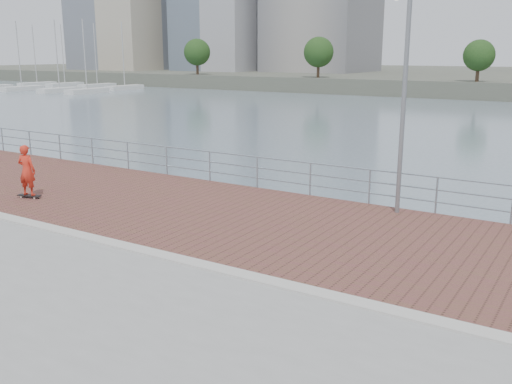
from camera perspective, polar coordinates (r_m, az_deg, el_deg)
The scene contains 8 objects.
water at distance 13.57m, azimuth -4.66°, elevation -15.43°, with size 400.00×400.00×0.00m, color slate.
brick_lane at distance 15.57m, azimuth 3.14°, elevation -3.42°, with size 40.00×6.80×0.02m, color brown.
curb at distance 12.70m, azimuth -4.84°, elevation -7.41°, with size 40.00×0.40×0.06m, color #B7B5AD.
guardrail at distance 18.35m, azimuth 8.33°, elevation 1.32°, with size 39.06×0.06×1.13m.
street_lamp at distance 16.25m, azimuth 14.33°, elevation 13.88°, with size 0.49×1.42×6.69m.
skateboard at distance 19.87m, azimuth -21.73°, elevation -0.34°, with size 0.83×0.40×0.09m.
skateboarder at distance 19.70m, azimuth -21.95°, elevation 2.02°, with size 0.60×0.40×1.65m, color red.
marina at distance 110.84m, azimuth -18.99°, elevation 9.95°, with size 26.24×21.20×11.76m.
Camera 1 is at (7.17, -9.43, 4.62)m, focal length 40.00 mm.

